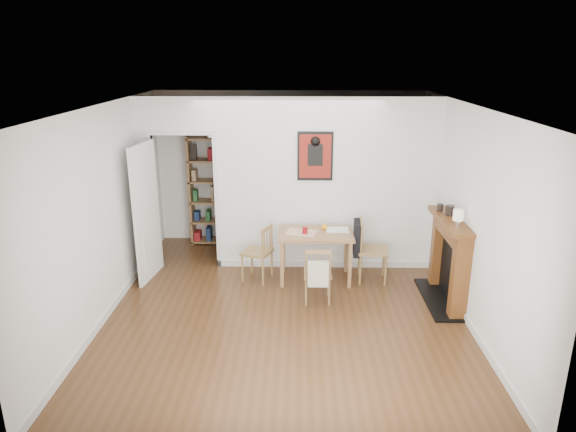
{
  "coord_description": "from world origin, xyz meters",
  "views": [
    {
      "loc": [
        0.15,
        -6.05,
        3.19
      ],
      "look_at": [
        0.02,
        0.6,
        1.07
      ],
      "focal_mm": 32.0,
      "sensor_mm": 36.0,
      "label": 1
    }
  ],
  "objects_px": {
    "chair_right": "(371,250)",
    "chair_front": "(318,274)",
    "bookshelf": "(213,191)",
    "ceramic_jar_b": "(440,207)",
    "mantel_lamp": "(458,216)",
    "ceramic_jar_a": "(450,210)",
    "red_glass": "(305,230)",
    "notebook": "(337,230)",
    "fireplace": "(450,258)",
    "orange_fruit": "(324,227)",
    "dining_table": "(316,238)",
    "chair_left": "(257,253)"
  },
  "relations": [
    {
      "from": "chair_front",
      "to": "ceramic_jar_a",
      "type": "distance_m",
      "value": 1.92
    },
    {
      "from": "chair_left",
      "to": "ceramic_jar_b",
      "type": "bearing_deg",
      "value": -6.67
    },
    {
      "from": "dining_table",
      "to": "bookshelf",
      "type": "distance_m",
      "value": 2.3
    },
    {
      "from": "red_glass",
      "to": "ceramic_jar_b",
      "type": "relative_size",
      "value": 0.98
    },
    {
      "from": "red_glass",
      "to": "mantel_lamp",
      "type": "xyz_separation_m",
      "value": [
        1.86,
        -0.89,
        0.51
      ]
    },
    {
      "from": "bookshelf",
      "to": "ceramic_jar_a",
      "type": "bearing_deg",
      "value": -30.24
    },
    {
      "from": "chair_right",
      "to": "orange_fruit",
      "type": "height_order",
      "value": "chair_right"
    },
    {
      "from": "red_glass",
      "to": "ceramic_jar_a",
      "type": "bearing_deg",
      "value": -13.38
    },
    {
      "from": "chair_left",
      "to": "ceramic_jar_a",
      "type": "distance_m",
      "value": 2.74
    },
    {
      "from": "chair_right",
      "to": "fireplace",
      "type": "relative_size",
      "value": 0.74
    },
    {
      "from": "chair_right",
      "to": "mantel_lamp",
      "type": "bearing_deg",
      "value": -45.67
    },
    {
      "from": "chair_front",
      "to": "orange_fruit",
      "type": "height_order",
      "value": "orange_fruit"
    },
    {
      "from": "bookshelf",
      "to": "orange_fruit",
      "type": "height_order",
      "value": "bookshelf"
    },
    {
      "from": "fireplace",
      "to": "orange_fruit",
      "type": "xyz_separation_m",
      "value": [
        -1.62,
        0.78,
        0.16
      ]
    },
    {
      "from": "chair_right",
      "to": "red_glass",
      "type": "height_order",
      "value": "chair_right"
    },
    {
      "from": "chair_left",
      "to": "chair_right",
      "type": "height_order",
      "value": "chair_right"
    },
    {
      "from": "bookshelf",
      "to": "ceramic_jar_b",
      "type": "relative_size",
      "value": 18.78
    },
    {
      "from": "notebook",
      "to": "chair_right",
      "type": "bearing_deg",
      "value": -14.05
    },
    {
      "from": "dining_table",
      "to": "red_glass",
      "type": "relative_size",
      "value": 10.92
    },
    {
      "from": "chair_right",
      "to": "notebook",
      "type": "height_order",
      "value": "chair_right"
    },
    {
      "from": "orange_fruit",
      "to": "chair_left",
      "type": "bearing_deg",
      "value": -170.88
    },
    {
      "from": "dining_table",
      "to": "mantel_lamp",
      "type": "xyz_separation_m",
      "value": [
        1.7,
        -0.93,
        0.65
      ]
    },
    {
      "from": "dining_table",
      "to": "orange_fruit",
      "type": "bearing_deg",
      "value": 46.68
    },
    {
      "from": "chair_left",
      "to": "chair_front",
      "type": "height_order",
      "value": "chair_left"
    },
    {
      "from": "ceramic_jar_b",
      "to": "mantel_lamp",
      "type": "bearing_deg",
      "value": -85.24
    },
    {
      "from": "chair_right",
      "to": "ceramic_jar_a",
      "type": "distance_m",
      "value": 1.28
    },
    {
      "from": "chair_left",
      "to": "red_glass",
      "type": "relative_size",
      "value": 8.62
    },
    {
      "from": "ceramic_jar_a",
      "to": "orange_fruit",
      "type": "bearing_deg",
      "value": 158.41
    },
    {
      "from": "ceramic_jar_b",
      "to": "notebook",
      "type": "bearing_deg",
      "value": 162.63
    },
    {
      "from": "orange_fruit",
      "to": "notebook",
      "type": "height_order",
      "value": "orange_fruit"
    },
    {
      "from": "red_glass",
      "to": "mantel_lamp",
      "type": "distance_m",
      "value": 2.12
    },
    {
      "from": "fireplace",
      "to": "ceramic_jar_a",
      "type": "height_order",
      "value": "ceramic_jar_a"
    },
    {
      "from": "chair_left",
      "to": "chair_right",
      "type": "xyz_separation_m",
      "value": [
        1.66,
        0.0,
        0.06
      ]
    },
    {
      "from": "dining_table",
      "to": "ceramic_jar_b",
      "type": "bearing_deg",
      "value": -10.71
    },
    {
      "from": "dining_table",
      "to": "notebook",
      "type": "height_order",
      "value": "notebook"
    },
    {
      "from": "bookshelf",
      "to": "ceramic_jar_a",
      "type": "distance_m",
      "value": 3.99
    },
    {
      "from": "fireplace",
      "to": "ceramic_jar_a",
      "type": "bearing_deg",
      "value": 97.81
    },
    {
      "from": "chair_front",
      "to": "red_glass",
      "type": "relative_size",
      "value": 8.08
    },
    {
      "from": "dining_table",
      "to": "ceramic_jar_a",
      "type": "bearing_deg",
      "value": -15.99
    },
    {
      "from": "chair_right",
      "to": "chair_front",
      "type": "distance_m",
      "value": 1.05
    },
    {
      "from": "chair_right",
      "to": "bookshelf",
      "type": "bearing_deg",
      "value": 148.77
    },
    {
      "from": "chair_left",
      "to": "chair_front",
      "type": "bearing_deg",
      "value": -38.48
    },
    {
      "from": "chair_front",
      "to": "fireplace",
      "type": "xyz_separation_m",
      "value": [
        1.74,
        0.06,
        0.21
      ]
    },
    {
      "from": "chair_front",
      "to": "chair_right",
      "type": "bearing_deg",
      "value": 40.54
    },
    {
      "from": "ceramic_jar_b",
      "to": "red_glass",
      "type": "bearing_deg",
      "value": 171.65
    },
    {
      "from": "fireplace",
      "to": "dining_table",
      "type": "bearing_deg",
      "value": 159.91
    },
    {
      "from": "notebook",
      "to": "ceramic_jar_a",
      "type": "height_order",
      "value": "ceramic_jar_a"
    },
    {
      "from": "red_glass",
      "to": "notebook",
      "type": "distance_m",
      "value": 0.5
    },
    {
      "from": "bookshelf",
      "to": "ceramic_jar_a",
      "type": "xyz_separation_m",
      "value": [
        3.44,
        -2.01,
        0.3
      ]
    },
    {
      "from": "chair_left",
      "to": "orange_fruit",
      "type": "xyz_separation_m",
      "value": [
        0.98,
        0.16,
        0.35
      ]
    }
  ]
}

